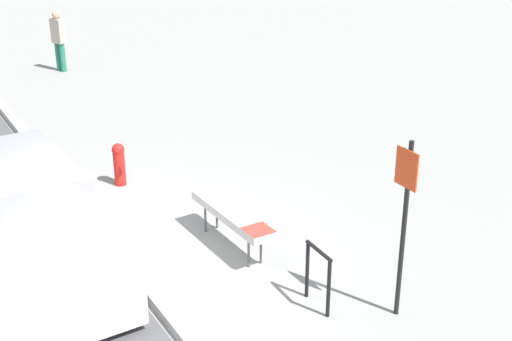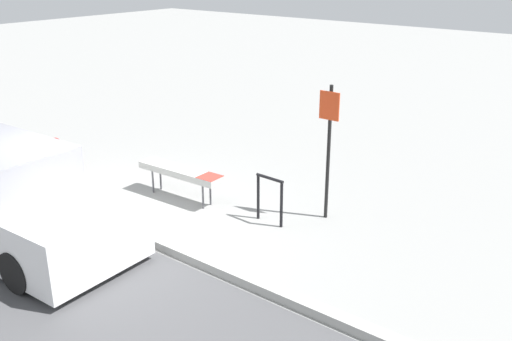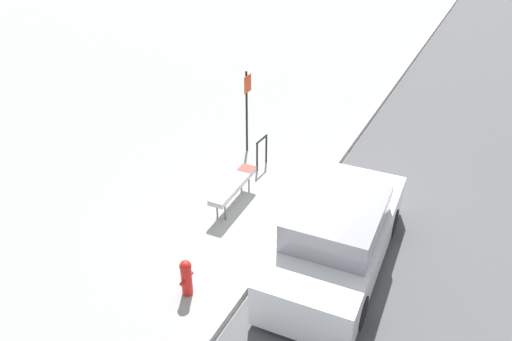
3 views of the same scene
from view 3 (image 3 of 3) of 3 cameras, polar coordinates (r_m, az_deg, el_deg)
name	(u,v)px [view 3 (image 3 of 3)]	position (r m, az deg, el deg)	size (l,w,h in m)	color
ground_plane	(294,221)	(11.22, 4.37, -5.82)	(60.00, 60.00, 0.00)	gray
curb	(294,219)	(11.19, 4.39, -5.55)	(60.00, 0.20, 0.13)	#A8A8A3
bench	(234,185)	(11.47, -2.59, -1.69)	(1.79, 0.43, 0.60)	#515156
bike_rack	(262,149)	(13.00, 0.66, 2.42)	(0.55, 0.07, 0.83)	black
sign_post	(247,104)	(13.43, -1.04, 7.56)	(0.36, 0.08, 2.30)	black
fire_hydrant	(186,277)	(9.30, -7.97, -11.91)	(0.36, 0.22, 0.77)	red
parked_car_near	(338,236)	(9.79, 9.31, -7.45)	(4.55, 1.94, 1.53)	black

